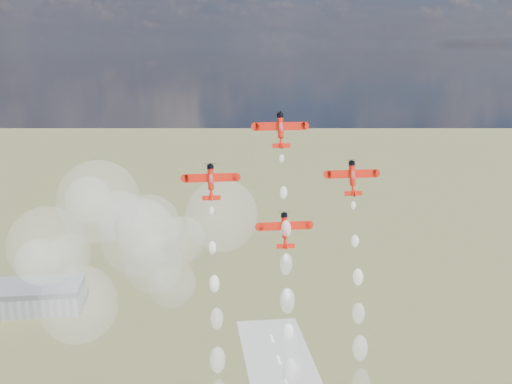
{
  "coord_description": "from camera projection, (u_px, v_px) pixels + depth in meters",
  "views": [
    {
      "loc": [
        -40.16,
        -126.21,
        135.71
      ],
      "look_at": [
        -23.85,
        2.44,
        103.76
      ],
      "focal_mm": 42.0,
      "sensor_mm": 36.0,
      "label": 1
    }
  ],
  "objects": [
    {
      "name": "hangar",
      "position": [
        34.0,
        296.0,
        316.12
      ],
      "size": [
        50.0,
        28.0,
        13.0
      ],
      "color": "gray",
      "rests_on": "ground"
    },
    {
      "name": "plane_lead",
      "position": [
        281.0,
        129.0,
        134.33
      ],
      "size": [
        11.39,
        4.75,
        7.9
      ],
      "rotation": [
        1.26,
        0.0,
        0.0
      ],
      "color": "red",
      "rests_on": "ground"
    },
    {
      "name": "plane_left",
      "position": [
        211.0,
        181.0,
        131.6
      ],
      "size": [
        11.39,
        4.75,
        7.9
      ],
      "rotation": [
        1.26,
        0.0,
        0.0
      ],
      "color": "red",
      "rests_on": "ground"
    },
    {
      "name": "plane_right",
      "position": [
        352.0,
        177.0,
        135.51
      ],
      "size": [
        11.39,
        4.75,
        7.9
      ],
      "rotation": [
        1.26,
        0.0,
        0.0
      ],
      "color": "red",
      "rests_on": "ground"
    },
    {
      "name": "plane_slot",
      "position": [
        285.0,
        229.0,
        132.78
      ],
      "size": [
        11.39,
        4.75,
        7.9
      ],
      "rotation": [
        1.26,
        0.0,
        0.0
      ],
      "color": "red",
      "rests_on": "ground"
    },
    {
      "name": "smoke_trail_lead",
      "position": [
        291.0,
        359.0,
        130.82
      ],
      "size": [
        5.14,
        19.7,
        55.41
      ],
      "color": "white",
      "rests_on": "plane_lead"
    },
    {
      "name": "drifted_smoke_cloud",
      "position": [
        126.0,
        241.0,
        159.28
      ],
      "size": [
        66.79,
        37.59,
        46.15
      ],
      "color": "white",
      "rests_on": "ground"
    }
  ]
}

